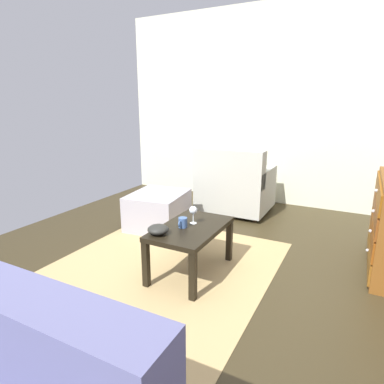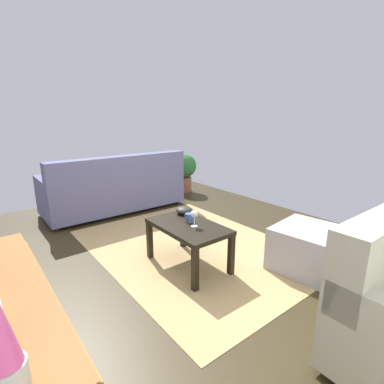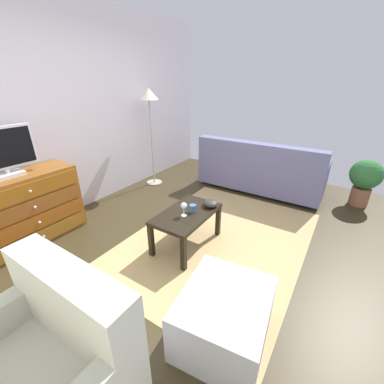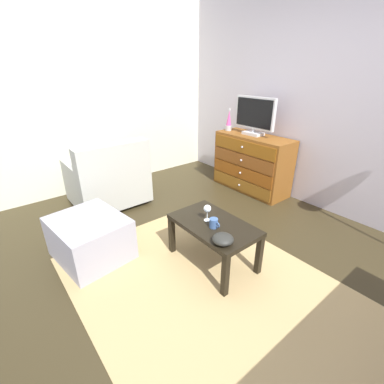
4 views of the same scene
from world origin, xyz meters
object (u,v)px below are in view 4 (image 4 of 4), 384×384
object	(u,v)px
armchair	(109,180)
ottoman	(90,238)
dresser	(252,163)
bowl_decorative	(223,239)
wine_glass	(207,209)
mug	(214,223)
lava_lamp	(229,121)
coffee_table	(214,229)
tv	(255,115)

from	to	relation	value
armchair	ottoman	xyz separation A→B (m)	(0.95, -0.61, -0.15)
dresser	bowl_decorative	distance (m)	2.13
wine_glass	ottoman	xyz separation A→B (m)	(-0.73, -0.85, -0.34)
mug	wine_glass	bearing A→B (deg)	164.61
dresser	bowl_decorative	size ratio (longest dim) A/B	6.67
lava_lamp	mug	world-z (taller)	lava_lamp
mug	coffee_table	bearing A→B (deg)	135.79
bowl_decorative	armchair	size ratio (longest dim) A/B	0.19
coffee_table	wine_glass	bearing A→B (deg)	-167.87
coffee_table	armchair	world-z (taller)	armchair
bowl_decorative	mug	bearing A→B (deg)	154.62
coffee_table	bowl_decorative	size ratio (longest dim) A/B	4.70
dresser	bowl_decorative	world-z (taller)	dresser
lava_lamp	ottoman	world-z (taller)	lava_lamp
dresser	coffee_table	world-z (taller)	dresser
wine_glass	armchair	xyz separation A→B (m)	(-1.68, -0.24, -0.19)
lava_lamp	armchair	distance (m)	1.97
bowl_decorative	armchair	xyz separation A→B (m)	(-2.03, -0.10, -0.11)
dresser	armchair	world-z (taller)	armchair
tv	wine_glass	distance (m)	1.96
bowl_decorative	dresser	bearing A→B (deg)	123.78
dresser	ottoman	world-z (taller)	dresser
wine_glass	mug	bearing A→B (deg)	-15.39
wine_glass	mug	xyz separation A→B (m)	(0.13, -0.03, -0.07)
wine_glass	armchair	size ratio (longest dim) A/B	0.17
ottoman	mug	bearing A→B (deg)	43.58
tv	ottoman	bearing A→B (deg)	-86.49
tv	coffee_table	bearing A→B (deg)	-59.59
dresser	wine_glass	distance (m)	1.84
armchair	ottoman	distance (m)	1.14
ottoman	wine_glass	bearing A→B (deg)	49.31
dresser	coffee_table	distance (m)	1.86
lava_lamp	ottoman	bearing A→B (deg)	-76.70
dresser	mug	distance (m)	1.93
tv	mug	distance (m)	2.07
mug	tv	bearing A→B (deg)	120.97
coffee_table	wine_glass	distance (m)	0.19
coffee_table	bowl_decorative	world-z (taller)	bowl_decorative
tv	coffee_table	size ratio (longest dim) A/B	0.81
armchair	dresser	bearing A→B (deg)	65.76
lava_lamp	tv	bearing A→B (deg)	9.03
tv	coffee_table	xyz separation A→B (m)	(0.96, -1.64, -0.73)
wine_glass	tv	bearing A→B (deg)	118.21
tv	ottoman	size ratio (longest dim) A/B	0.94
armchair	lava_lamp	bearing A→B (deg)	78.53
ottoman	armchair	bearing A→B (deg)	147.13
ottoman	lava_lamp	bearing A→B (deg)	103.30
coffee_table	armchair	bearing A→B (deg)	-171.69
lava_lamp	mug	distance (m)	2.23
bowl_decorative	armchair	distance (m)	2.04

